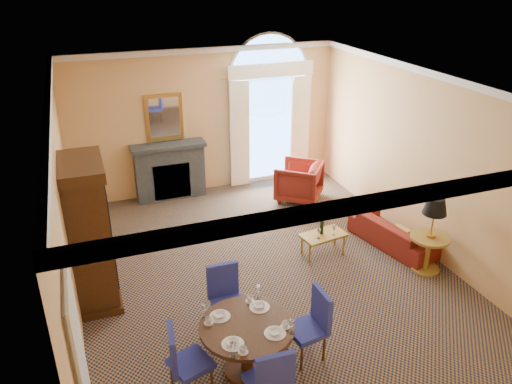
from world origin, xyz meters
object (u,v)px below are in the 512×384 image
object	(u,v)px
sofa	(394,233)
armchair	(299,181)
armoire	(89,236)
side_table	(432,226)
dining_table	(247,337)
coffee_table	(323,235)

from	to	relation	value
sofa	armchair	size ratio (longest dim) A/B	1.87
armoire	side_table	size ratio (longest dim) A/B	1.72
sofa	side_table	size ratio (longest dim) A/B	1.32
dining_table	sofa	size ratio (longest dim) A/B	0.68
sofa	armchair	bearing A→B (deg)	6.37
armoire	armchair	bearing A→B (deg)	25.87
armchair	side_table	bearing A→B (deg)	54.01
sofa	armchair	world-z (taller)	armchair
armoire	sofa	xyz separation A→B (m)	(5.27, -0.25, -0.85)
coffee_table	side_table	world-z (taller)	side_table
sofa	coffee_table	distance (m)	1.39
sofa	side_table	distance (m)	1.08
armoire	coffee_table	xyz separation A→B (m)	(3.90, -0.09, -0.72)
coffee_table	dining_table	bearing A→B (deg)	-143.35
dining_table	side_table	bearing A→B (deg)	17.60
dining_table	side_table	world-z (taller)	side_table
armoire	dining_table	xyz separation A→B (m)	(1.68, -2.31, -0.55)
sofa	coffee_table	bearing A→B (deg)	70.58
armoire	armchair	size ratio (longest dim) A/B	2.45
sofa	armchair	xyz separation A→B (m)	(-0.82, 2.41, 0.17)
sofa	side_table	world-z (taller)	side_table
dining_table	armchair	bearing A→B (deg)	58.21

